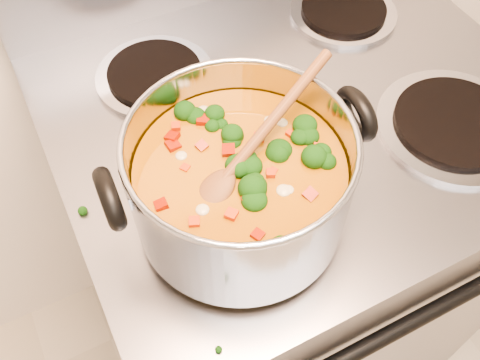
% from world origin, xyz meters
% --- Properties ---
extents(electric_range, '(0.78, 0.70, 1.08)m').
position_xyz_m(electric_range, '(0.08, 1.16, 0.47)').
color(electric_range, gray).
rests_on(electric_range, ground).
extents(stockpot, '(0.33, 0.27, 0.16)m').
position_xyz_m(stockpot, '(-0.11, 1.01, 1.01)').
color(stockpot, '#A7A8B0').
rests_on(stockpot, electric_range).
extents(wooden_spoon, '(0.24, 0.12, 0.09)m').
position_xyz_m(wooden_spoon, '(-0.10, 1.01, 1.05)').
color(wooden_spoon, brown).
rests_on(wooden_spoon, stockpot).
extents(cooktop_crumbs, '(0.02, 0.04, 0.01)m').
position_xyz_m(cooktop_crumbs, '(-0.00, 0.85, 0.92)').
color(cooktop_crumbs, black).
rests_on(cooktop_crumbs, electric_range).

